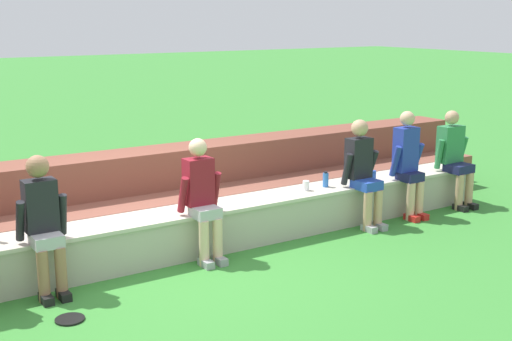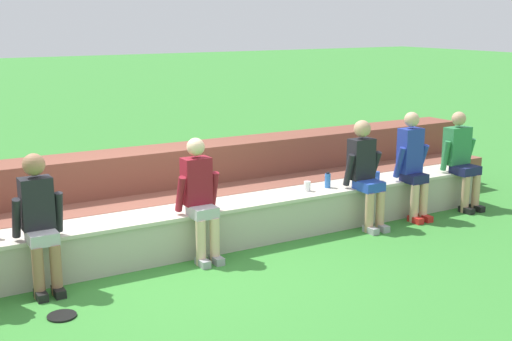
% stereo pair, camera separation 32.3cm
% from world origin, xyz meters
% --- Properties ---
extents(ground_plane, '(80.00, 80.00, 0.00)m').
position_xyz_m(ground_plane, '(0.00, 0.00, 0.00)').
color(ground_plane, '#388433').
extents(stone_seating_wall, '(9.71, 0.57, 0.52)m').
position_xyz_m(stone_seating_wall, '(0.00, 0.27, 0.27)').
color(stone_seating_wall, '#B7AF9E').
rests_on(stone_seating_wall, ground).
extents(brick_bleachers, '(11.24, 1.18, 0.99)m').
position_xyz_m(brick_bleachers, '(0.00, 1.33, 0.41)').
color(brick_bleachers, brown).
rests_on(brick_bleachers, ground).
extents(person_left_of_center, '(0.49, 0.51, 1.37)m').
position_xyz_m(person_left_of_center, '(-1.32, -0.02, 0.74)').
color(person_left_of_center, '#996B4C').
rests_on(person_left_of_center, ground).
extents(person_center, '(0.49, 0.51, 1.36)m').
position_xyz_m(person_center, '(0.41, -0.00, 0.72)').
color(person_center, beige).
rests_on(person_center, ground).
extents(person_right_of_center, '(0.50, 0.56, 1.38)m').
position_xyz_m(person_right_of_center, '(2.74, -0.01, 0.74)').
color(person_right_of_center, tan).
rests_on(person_right_of_center, ground).
extents(person_far_right, '(0.48, 0.46, 1.43)m').
position_xyz_m(person_far_right, '(3.53, -0.02, 0.76)').
color(person_far_right, '#DBAD89').
rests_on(person_far_right, ground).
extents(person_rightmost_edge, '(0.55, 0.55, 1.36)m').
position_xyz_m(person_rightmost_edge, '(4.48, 0.02, 0.73)').
color(person_rightmost_edge, tan).
rests_on(person_rightmost_edge, ground).
extents(water_bottle_mid_left, '(0.07, 0.07, 0.20)m').
position_xyz_m(water_bottle_mid_left, '(2.35, 0.26, 0.61)').
color(water_bottle_mid_left, blue).
rests_on(water_bottle_mid_left, stone_seating_wall).
extents(plastic_cup_left_end, '(0.08, 0.08, 0.12)m').
position_xyz_m(plastic_cup_left_end, '(2.02, 0.25, 0.58)').
color(plastic_cup_left_end, white).
rests_on(plastic_cup_left_end, stone_seating_wall).
extents(plastic_cup_right_end, '(0.08, 0.08, 0.12)m').
position_xyz_m(plastic_cup_right_end, '(3.13, 0.23, 0.58)').
color(plastic_cup_right_end, blue).
rests_on(plastic_cup_right_end, stone_seating_wall).
extents(frisbee, '(0.26, 0.26, 0.02)m').
position_xyz_m(frisbee, '(-1.34, -0.73, 0.01)').
color(frisbee, black).
rests_on(frisbee, ground).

